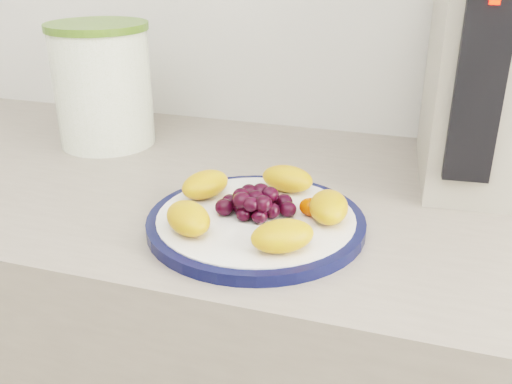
% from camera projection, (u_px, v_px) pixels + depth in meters
% --- Properties ---
extents(plate_rim, '(0.28, 0.28, 0.01)m').
position_uv_depth(plate_rim, '(256.00, 222.00, 0.73)').
color(plate_rim, '#0B1037').
rests_on(plate_rim, counter).
extents(plate_face, '(0.25, 0.25, 0.02)m').
position_uv_depth(plate_face, '(256.00, 222.00, 0.73)').
color(plate_face, white).
rests_on(plate_face, counter).
extents(canister, '(0.21, 0.21, 0.20)m').
position_uv_depth(canister, '(103.00, 88.00, 0.99)').
color(canister, '#53731A').
rests_on(canister, counter).
extents(canister_lid, '(0.22, 0.22, 0.01)m').
position_uv_depth(canister_lid, '(96.00, 26.00, 0.95)').
color(canister_lid, '#4C6E27').
rests_on(canister_lid, canister).
extents(appliance_body, '(0.22, 0.29, 0.34)m').
position_uv_depth(appliance_body, '(503.00, 67.00, 0.82)').
color(appliance_body, '#A19B8D').
rests_on(appliance_body, counter).
extents(appliance_panel, '(0.06, 0.02, 0.25)m').
position_uv_depth(appliance_panel, '(480.00, 84.00, 0.70)').
color(appliance_panel, black).
rests_on(appliance_panel, appliance_body).
extents(appliance_led, '(0.01, 0.01, 0.01)m').
position_uv_depth(appliance_led, '(495.00, 2.00, 0.65)').
color(appliance_led, '#FF0C05').
rests_on(appliance_led, appliance_panel).
extents(fruit_plate, '(0.24, 0.23, 0.04)m').
position_uv_depth(fruit_plate, '(260.00, 203.00, 0.72)').
color(fruit_plate, orange).
rests_on(fruit_plate, plate_face).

